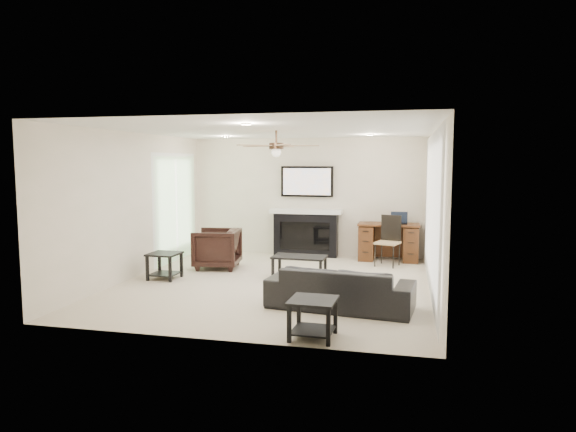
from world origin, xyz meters
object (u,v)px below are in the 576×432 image
at_px(fireplace_unit, 306,211).
at_px(desk, 388,242).
at_px(armchair, 217,248).
at_px(coffee_table, 299,268).
at_px(sofa, 340,288).

xyz_separation_m(fireplace_unit, desk, (1.73, -0.14, -0.57)).
xyz_separation_m(armchair, coffee_table, (1.70, -0.55, -0.17)).
bearing_deg(desk, coffee_table, -125.08).
relative_size(sofa, coffee_table, 2.19).
bearing_deg(coffee_table, desk, 56.78).
bearing_deg(fireplace_unit, sofa, -72.15).
relative_size(sofa, desk, 1.61).
relative_size(coffee_table, desk, 0.74).
bearing_deg(fireplace_unit, coffee_table, -81.81).
xyz_separation_m(sofa, coffee_table, (-0.90, 1.60, -0.09)).
distance_m(armchair, fireplace_unit, 2.20).
bearing_deg(armchair, desk, 107.46).
height_order(sofa, desk, desk).
bearing_deg(sofa, armchair, -32.84).
height_order(sofa, armchair, armchair).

